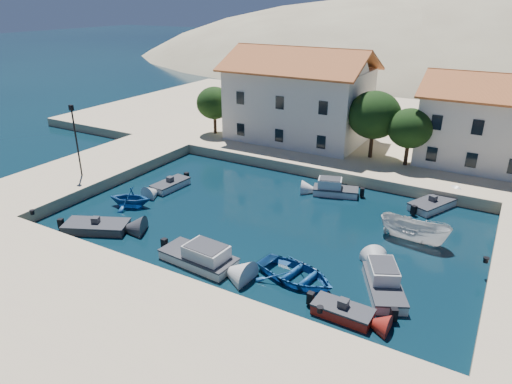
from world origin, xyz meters
TOP-DOWN VIEW (x-y plane):
  - ground at (0.00, 0.00)m, footprint 400.00×400.00m
  - quay_south at (0.00, -6.00)m, footprint 52.00×12.00m
  - quay_west at (-19.00, 10.00)m, footprint 8.00×20.00m
  - quay_north at (2.00, 38.00)m, footprint 80.00×36.00m
  - building_left at (-6.00, 28.00)m, footprint 14.70×9.45m
  - building_mid at (12.00, 29.00)m, footprint 10.50×8.40m
  - trees at (4.51, 25.46)m, footprint 37.30×5.30m
  - lamppost at (-17.50, 8.00)m, footprint 0.35×0.25m
  - bollards at (2.80, 3.87)m, footprint 29.36×9.56m
  - motorboat_grey_sw at (-9.92, 2.64)m, footprint 4.91×3.70m
  - cabin_cruiser_south at (-1.00, 2.79)m, footprint 5.13×2.48m
  - rowboat_south at (5.11, 4.18)m, footprint 5.53×4.37m
  - motorboat_red_se at (8.70, 2.29)m, footprint 3.18×1.49m
  - cabin_cruiser_east at (9.97, 5.54)m, footprint 3.55×4.74m
  - boat_east at (10.11, 12.39)m, footprint 4.93×2.23m
  - motorboat_white_ne at (10.20, 18.64)m, footprint 3.38×4.41m
  - rowboat_west at (-10.80, 6.95)m, footprint 4.20×3.92m
  - motorboat_white_west at (-10.45, 11.46)m, footprint 1.84×3.67m
  - cabin_cruiser_north at (2.61, 17.29)m, footprint 4.03×2.60m

SIDE VIEW (x-z plane):
  - ground at x=0.00m, z-range 0.00..0.00m
  - rowboat_south at x=5.11m, z-range -0.52..0.52m
  - boat_east at x=10.11m, z-range -0.92..0.92m
  - rowboat_west at x=-10.80m, z-range -0.90..0.90m
  - motorboat_grey_sw at x=-9.92m, z-range -0.33..0.92m
  - motorboat_white_ne at x=10.20m, z-range -0.33..0.92m
  - motorboat_white_west at x=-10.45m, z-range -0.33..0.92m
  - motorboat_red_se at x=8.70m, z-range -0.33..0.92m
  - cabin_cruiser_south at x=-1.00m, z-range -0.32..1.28m
  - cabin_cruiser_east at x=9.97m, z-range -0.32..1.28m
  - cabin_cruiser_north at x=2.61m, z-range -0.32..1.28m
  - quay_south at x=0.00m, z-range 0.00..1.00m
  - quay_west at x=-19.00m, z-range 0.00..1.00m
  - quay_north at x=2.00m, z-range 0.00..1.00m
  - bollards at x=2.80m, z-range 1.00..1.30m
  - lamppost at x=-17.50m, z-range 1.64..7.87m
  - trees at x=4.51m, z-range 1.61..8.06m
  - building_mid at x=12.00m, z-range 1.07..9.37m
  - building_left at x=-6.00m, z-range 1.09..10.79m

